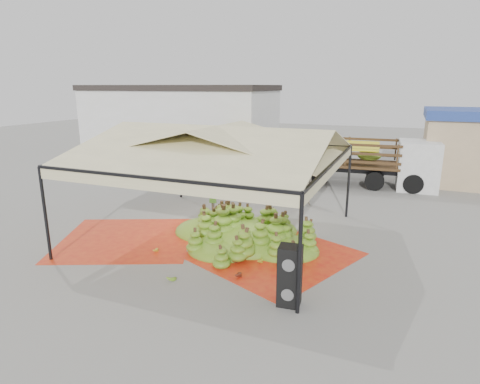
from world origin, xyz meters
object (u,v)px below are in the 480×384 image
at_px(banana_heap, 245,225).
at_px(truck_left, 251,153).
at_px(truck_right, 371,157).
at_px(speaker_stack, 290,276).
at_px(vendor, 306,187).

relative_size(banana_heap, truck_left, 0.81).
bearing_deg(truck_left, truck_right, -12.78).
relative_size(speaker_stack, truck_right, 0.21).
relative_size(truck_left, truck_right, 0.95).
xyz_separation_m(speaker_stack, vendor, (-1.73, 8.87, 0.05)).
xyz_separation_m(vendor, truck_right, (2.34, 5.00, 0.73)).
relative_size(vendor, truck_left, 0.23).
height_order(speaker_stack, truck_left, truck_left).
bearing_deg(truck_right, vendor, -118.84).
bearing_deg(truck_right, truck_left, 179.78).
bearing_deg(speaker_stack, banana_heap, 120.89).
bearing_deg(vendor, truck_left, -61.45).
xyz_separation_m(speaker_stack, truck_right, (0.61, 13.87, 0.79)).
bearing_deg(banana_heap, vendor, 80.98).
height_order(banana_heap, truck_right, truck_right).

